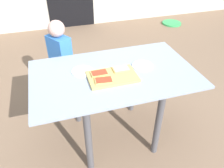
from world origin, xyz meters
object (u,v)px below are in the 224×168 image
at_px(cutting_board, 112,77).
at_px(pizza_slice_far_right, 121,69).
at_px(dining_table, 114,84).
at_px(pizza_slice_near_left, 104,80).
at_px(garden_hose_coil, 172,23).
at_px(plate_white_right, 143,66).
at_px(pizza_slice_far_left, 99,73).
at_px(child_left, 61,61).
at_px(plate_white_left, 82,71).

bearing_deg(cutting_board, pizza_slice_far_right, 32.74).
xyz_separation_m(dining_table, pizza_slice_near_left, (-0.12, -0.12, 0.15)).
xyz_separation_m(dining_table, cutting_board, (-0.03, -0.07, 0.13)).
height_order(cutting_board, pizza_slice_far_right, pizza_slice_far_right).
relative_size(dining_table, pizza_slice_near_left, 9.34).
bearing_deg(garden_hose_coil, plate_white_right, -125.79).
distance_m(pizza_slice_far_left, child_left, 0.72).
distance_m(cutting_board, plate_white_left, 0.27).
bearing_deg(pizza_slice_far_left, child_left, 111.92).
bearing_deg(child_left, pizza_slice_far_left, -68.08).
bearing_deg(dining_table, cutting_board, -116.61).
bearing_deg(child_left, dining_table, -58.28).
xyz_separation_m(cutting_board, pizza_slice_far_left, (-0.09, 0.05, 0.02)).
xyz_separation_m(pizza_slice_far_left, plate_white_right, (0.40, 0.04, -0.02)).
xyz_separation_m(pizza_slice_far_right, garden_hose_coil, (2.04, 2.57, -0.77)).
relative_size(pizza_slice_far_right, plate_white_right, 0.76).
distance_m(dining_table, garden_hose_coil, 3.37).
relative_size(cutting_board, pizza_slice_far_left, 2.85).
height_order(pizza_slice_near_left, garden_hose_coil, pizza_slice_near_left).
height_order(pizza_slice_far_right, child_left, child_left).
xyz_separation_m(child_left, garden_hose_coil, (2.48, 1.94, -0.56)).
bearing_deg(garden_hose_coil, plate_white_left, -133.50).
height_order(cutting_board, child_left, child_left).
bearing_deg(garden_hose_coil, pizza_slice_far_right, -128.43).
bearing_deg(pizza_slice_far_right, garden_hose_coil, 51.57).
xyz_separation_m(cutting_board, plate_white_left, (-0.21, 0.16, -0.01)).
xyz_separation_m(dining_table, pizza_slice_far_left, (-0.13, -0.02, 0.15)).
xyz_separation_m(dining_table, child_left, (-0.39, 0.62, -0.05)).
xyz_separation_m(pizza_slice_far_left, plate_white_left, (-0.12, 0.11, -0.02)).
xyz_separation_m(dining_table, plate_white_right, (0.27, 0.03, 0.13)).
distance_m(cutting_board, pizza_slice_far_left, 0.11).
bearing_deg(pizza_slice_near_left, cutting_board, 33.64).
bearing_deg(child_left, cutting_board, -63.00).
bearing_deg(pizza_slice_far_right, pizza_slice_far_left, -176.98).
bearing_deg(plate_white_left, pizza_slice_far_left, -41.80).
relative_size(dining_table, pizza_slice_far_right, 9.91).
bearing_deg(plate_white_right, garden_hose_coil, 54.21).
bearing_deg(cutting_board, plate_white_right, 17.17).
height_order(pizza_slice_far_left, child_left, child_left).
xyz_separation_m(pizza_slice_near_left, plate_white_right, (0.39, 0.15, -0.02)).
height_order(dining_table, plate_white_right, plate_white_right).
height_order(dining_table, plate_white_left, plate_white_left).
bearing_deg(plate_white_right, cutting_board, -162.83).
height_order(pizza_slice_near_left, pizza_slice_far_right, same).
distance_m(pizza_slice_near_left, plate_white_right, 0.42).
xyz_separation_m(plate_white_left, garden_hose_coil, (2.34, 2.47, -0.74)).
relative_size(plate_white_left, garden_hose_coil, 0.46).
distance_m(cutting_board, pizza_slice_near_left, 0.11).
distance_m(dining_table, pizza_slice_far_right, 0.16).
distance_m(dining_table, pizza_slice_near_left, 0.23).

